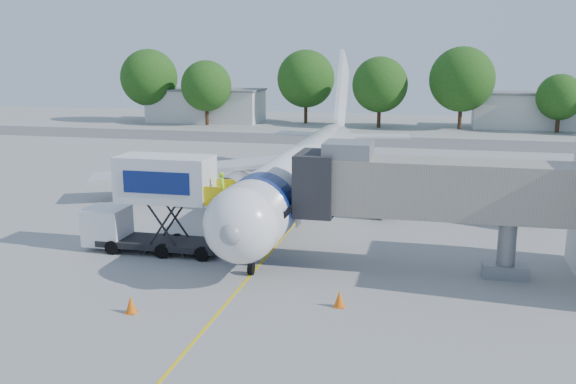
% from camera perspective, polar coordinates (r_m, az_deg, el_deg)
% --- Properties ---
extents(ground, '(160.00, 160.00, 0.00)m').
position_cam_1_polar(ground, '(41.66, 0.39, -3.07)').
color(ground, '#9B9B99').
rests_on(ground, ground).
extents(guidance_line, '(0.15, 70.00, 0.01)m').
position_cam_1_polar(guidance_line, '(41.66, 0.39, -3.06)').
color(guidance_line, yellow).
rests_on(guidance_line, ground).
extents(taxiway_strip, '(120.00, 10.00, 0.01)m').
position_cam_1_polar(taxiway_strip, '(82.40, 6.87, 4.52)').
color(taxiway_strip, '#59595B').
rests_on(taxiway_strip, ground).
extents(aircraft, '(34.17, 37.73, 11.35)m').
position_cam_1_polar(aircraft, '(44.93, 1.56, 1.92)').
color(aircraft, silver).
rests_on(aircraft, ground).
extents(jet_bridge, '(13.90, 3.20, 6.60)m').
position_cam_1_polar(jet_bridge, '(32.88, 11.36, 0.31)').
color(jet_bridge, gray).
rests_on(jet_bridge, ground).
extents(catering_hiloader, '(8.50, 2.44, 5.50)m').
position_cam_1_polar(catering_hiloader, '(36.50, -11.72, -1.07)').
color(catering_hiloader, black).
rests_on(catering_hiloader, ground).
extents(ground_tug, '(3.39, 1.91, 1.31)m').
position_cam_1_polar(ground_tug, '(25.77, -12.82, -11.71)').
color(ground_tug, silver).
rests_on(ground_tug, ground).
extents(safety_cone_a, '(0.49, 0.49, 0.78)m').
position_cam_1_polar(safety_cone_a, '(28.82, 4.59, -9.46)').
color(safety_cone_a, '#EA600C').
rests_on(safety_cone_a, ground).
extents(safety_cone_b, '(0.49, 0.49, 0.79)m').
position_cam_1_polar(safety_cone_b, '(28.91, -13.78, -9.71)').
color(safety_cone_b, '#EA600C').
rests_on(safety_cone_b, ground).
extents(outbuilding_left, '(18.40, 8.40, 5.30)m').
position_cam_1_polar(outbuilding_left, '(106.14, -7.29, 7.67)').
color(outbuilding_left, silver).
rests_on(outbuilding_left, ground).
extents(outbuilding_right, '(16.40, 7.40, 5.30)m').
position_cam_1_polar(outbuilding_right, '(102.38, 20.62, 6.83)').
color(outbuilding_right, silver).
rests_on(outbuilding_right, ground).
extents(tree_a, '(9.11, 9.11, 11.62)m').
position_cam_1_polar(tree_a, '(106.97, -12.24, 9.89)').
color(tree_a, '#382314').
rests_on(tree_a, ground).
extents(tree_b, '(7.78, 7.78, 9.92)m').
position_cam_1_polar(tree_b, '(100.63, -7.28, 9.34)').
color(tree_b, '#382314').
rests_on(tree_b, ground).
extents(tree_c, '(9.03, 9.03, 11.51)m').
position_cam_1_polar(tree_c, '(102.32, 1.61, 10.03)').
color(tree_c, '#382314').
rests_on(tree_c, ground).
extents(tree_d, '(8.23, 8.23, 10.50)m').
position_cam_1_polar(tree_d, '(97.18, 8.17, 9.42)').
color(tree_d, '#382314').
rests_on(tree_d, ground).
extents(tree_e, '(9.36, 9.36, 11.94)m').
position_cam_1_polar(tree_e, '(97.12, 15.21, 9.64)').
color(tree_e, '#382314').
rests_on(tree_e, ground).
extents(tree_f, '(6.41, 6.41, 8.17)m').
position_cam_1_polar(tree_f, '(97.94, 23.01, 7.77)').
color(tree_f, '#382314').
rests_on(tree_f, ground).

